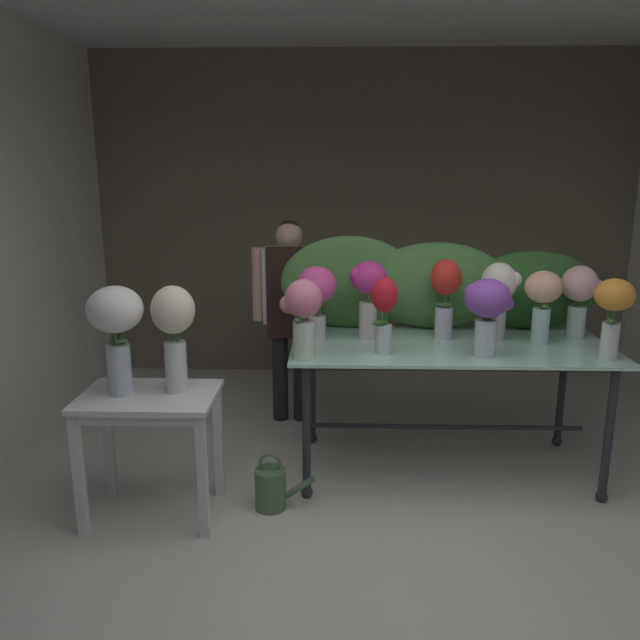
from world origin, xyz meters
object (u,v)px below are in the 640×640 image
vase_rosy_peonies (302,312)px  vase_cream_lisianthus_tall (174,326)px  vase_scarlet_carnations (445,292)px  florist (290,301)px  watering_can (271,488)px  vase_blush_roses (580,294)px  vase_crimson_snapdragons (384,309)px  display_table_glass (448,361)px  vase_white_roses_tall (116,324)px  vase_fuchsia_lilies (317,292)px  vase_peach_dahlias (543,298)px  vase_violet_freesia (487,307)px  side_table_white (150,412)px  vase_ivory_tulips (499,292)px  vase_sunset_hydrangea (613,306)px  vase_magenta_anemones (368,289)px

vase_rosy_peonies → vase_cream_lisianthus_tall: (-0.68, -0.17, -0.04)m
vase_scarlet_carnations → vase_rosy_peonies: size_ratio=1.11×
florist → watering_can: 1.56m
vase_blush_roses → vase_cream_lisianthus_tall: vase_blush_roses is taller
vase_crimson_snapdragons → vase_scarlet_carnations: (0.41, 0.34, 0.03)m
display_table_glass → vase_blush_roses: bearing=8.8°
vase_crimson_snapdragons → vase_scarlet_carnations: size_ratio=0.89×
display_table_glass → vase_white_roses_tall: 2.00m
vase_fuchsia_lilies → vase_rosy_peonies: vase_fuchsia_lilies is taller
vase_peach_dahlias → vase_cream_lisianthus_tall: bearing=-166.1°
display_table_glass → vase_violet_freesia: size_ratio=4.31×
side_table_white → vase_ivory_tulips: 2.21m
vase_sunset_hydrangea → vase_cream_lisianthus_tall: (-2.43, -0.23, -0.08)m
florist → vase_blush_roses: florist is taller
vase_rosy_peonies → side_table_white: bearing=-165.2°
watering_can → vase_white_roses_tall: bearing=-174.4°
vase_ivory_tulips → vase_rosy_peonies: size_ratio=1.07×
vase_fuchsia_lilies → watering_can: (-0.24, -0.56, -1.04)m
vase_sunset_hydrangea → vase_fuchsia_lilies: bearing=167.9°
vase_scarlet_carnations → vase_rosy_peonies: vase_scarlet_carnations is taller
vase_magenta_anemones → vase_violet_freesia: 0.76m
florist → vase_blush_roses: bearing=-19.8°
side_table_white → florist: size_ratio=0.48×
vase_blush_roses → vase_fuchsia_lilies: size_ratio=1.00×
vase_crimson_snapdragons → vase_violet_freesia: 0.58m
display_table_glass → vase_white_roses_tall: vase_white_roses_tall is taller
vase_crimson_snapdragons → vase_fuchsia_lilies: (-0.40, 0.30, 0.04)m
vase_blush_roses → vase_violet_freesia: bearing=-148.6°
florist → vase_white_roses_tall: 1.63m
vase_rosy_peonies → vase_white_roses_tall: size_ratio=0.77×
side_table_white → vase_cream_lisianthus_tall: bearing=19.1°
vase_scarlet_carnations → vase_white_roses_tall: vase_scarlet_carnations is taller
vase_scarlet_carnations → vase_white_roses_tall: 1.97m
vase_violet_freesia → vase_rosy_peonies: vase_rosy_peonies is taller
vase_peach_dahlias → vase_fuchsia_lilies: size_ratio=0.97×
vase_peach_dahlias → vase_crimson_snapdragons: bearing=-166.4°
vase_blush_roses → watering_can: 2.25m
vase_blush_roses → vase_fuchsia_lilies: 1.66m
side_table_white → vase_rosy_peonies: (0.83, 0.22, 0.52)m
vase_crimson_snapdragons → vase_sunset_hydrangea: size_ratio=0.98×
vase_ivory_tulips → vase_fuchsia_lilies: 1.14m
vase_crimson_snapdragons → vase_sunset_hydrangea: vase_sunset_hydrangea is taller
vase_rosy_peonies → display_table_glass: bearing=22.7°
vase_magenta_anemones → vase_sunset_hydrangea: (1.35, -0.40, -0.01)m
vase_blush_roses → vase_white_roses_tall: (-2.70, -0.72, -0.04)m
vase_magenta_anemones → vase_white_roses_tall: 1.53m
vase_fuchsia_lilies → vase_sunset_hydrangea: size_ratio=1.01×
vase_peach_dahlias → vase_ivory_tulips: 0.26m
side_table_white → florist: bearing=64.5°
vase_violet_freesia → side_table_white: bearing=-170.6°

